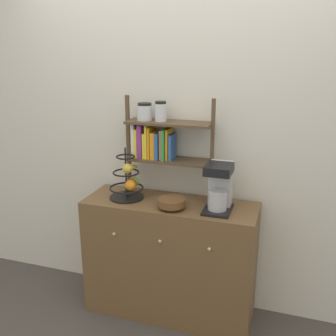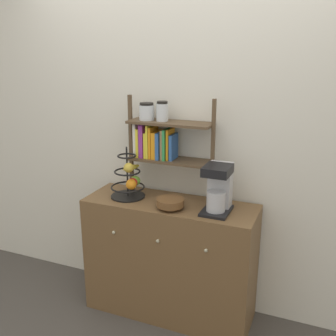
% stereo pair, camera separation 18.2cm
% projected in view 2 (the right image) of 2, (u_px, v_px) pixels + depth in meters
% --- Properties ---
extents(ground_plane, '(12.00, 12.00, 0.00)m').
position_uv_depth(ground_plane, '(159.00, 327.00, 2.82)').
color(ground_plane, '#47423D').
extents(wall_back, '(7.00, 0.05, 2.60)m').
position_uv_depth(wall_back, '(183.00, 137.00, 2.85)').
color(wall_back, silver).
rests_on(wall_back, ground_plane).
extents(sideboard, '(1.22, 0.44, 0.88)m').
position_uv_depth(sideboard, '(170.00, 259.00, 2.88)').
color(sideboard, brown).
rests_on(sideboard, ground_plane).
extents(coffee_maker, '(0.18, 0.25, 0.32)m').
position_uv_depth(coffee_maker, '(218.00, 188.00, 2.57)').
color(coffee_maker, black).
rests_on(coffee_maker, sideboard).
extents(fruit_stand, '(0.25, 0.25, 0.37)m').
position_uv_depth(fruit_stand, '(130.00, 181.00, 2.82)').
color(fruit_stand, black).
rests_on(fruit_stand, sideboard).
extents(wooden_bowl, '(0.19, 0.19, 0.07)m').
position_uv_depth(wooden_bowl, '(170.00, 203.00, 2.64)').
color(wooden_bowl, brown).
rests_on(wooden_bowl, sideboard).
extents(shelf_hutch, '(0.65, 0.20, 0.72)m').
position_uv_depth(shelf_hutch, '(160.00, 138.00, 2.78)').
color(shelf_hutch, brown).
rests_on(shelf_hutch, sideboard).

